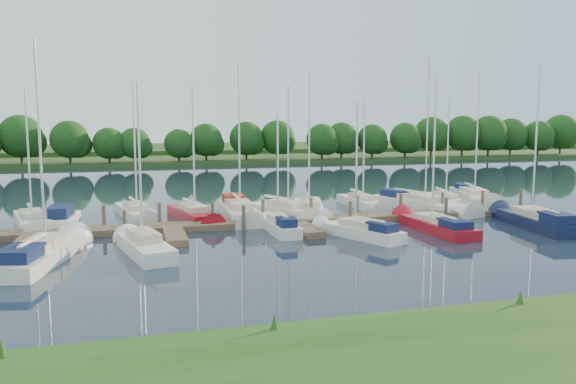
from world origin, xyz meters
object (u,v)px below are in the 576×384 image
object	(u,v)px
dock	(296,223)
sailboat_s_2	(279,227)
motorboat	(60,221)
sailboat_n_5	(286,213)
sailboat_n_0	(32,223)

from	to	relation	value
dock	sailboat_s_2	distance (m)	2.37
dock	motorboat	world-z (taller)	motorboat
sailboat_n_5	sailboat_s_2	bearing A→B (deg)	44.15
sailboat_s_2	motorboat	bearing A→B (deg)	155.07
sailboat_n_0	sailboat_n_5	bearing A→B (deg)	164.59
sailboat_n_5	sailboat_s_2	size ratio (longest dim) A/B	1.26
sailboat_n_0	sailboat_n_5	xyz separation A→B (m)	(17.06, -0.53, 0.01)
sailboat_n_0	motorboat	bearing A→B (deg)	162.67
sailboat_n_0	sailboat_s_2	bearing A→B (deg)	144.40
dock	sailboat_n_5	distance (m)	3.82
dock	sailboat_s_2	world-z (taller)	sailboat_s_2
motorboat	sailboat_s_2	distance (m)	14.66
motorboat	sailboat_s_2	xyz separation A→B (m)	(13.38, -5.99, -0.01)
dock	motorboat	bearing A→B (deg)	164.24
sailboat_n_5	sailboat_s_2	world-z (taller)	sailboat_n_5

